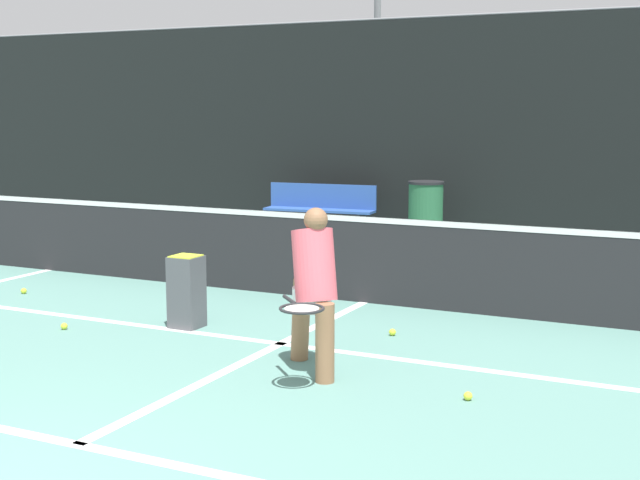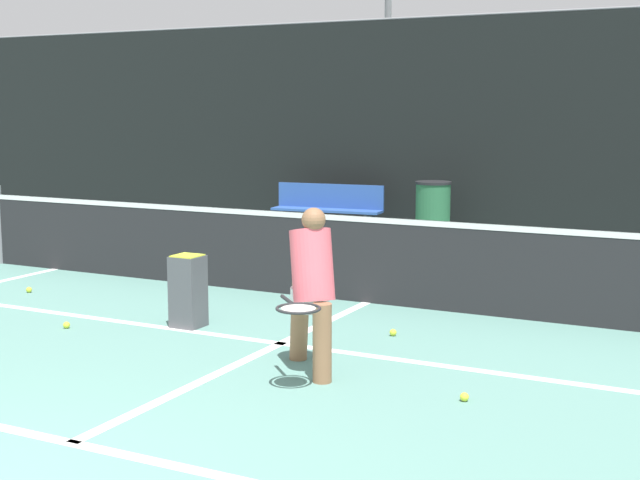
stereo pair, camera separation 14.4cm
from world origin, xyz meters
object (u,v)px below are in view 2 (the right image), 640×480
ball_hopper (188,289)px  parked_car (390,180)px  player_practicing (311,285)px  courtside_bench (328,207)px  trash_bin (433,213)px

ball_hopper → parked_car: (-2.28, 10.58, 0.22)m
player_practicing → parked_car: bearing=154.9°
player_practicing → parked_car: parked_car is taller
courtside_bench → trash_bin: (1.86, -0.08, 0.02)m
ball_hopper → courtside_bench: (-1.54, 6.16, 0.11)m
ball_hopper → parked_car: size_ratio=0.16×
player_practicing → trash_bin: 7.03m
player_practicing → trash_bin: size_ratio=1.37×
player_practicing → courtside_bench: player_practicing is taller
trash_bin → ball_hopper: bearing=-93.0°
player_practicing → parked_car: 12.08m
ball_hopper → player_practicing: bearing=-24.3°
ball_hopper → trash_bin: trash_bin is taller
player_practicing → ball_hopper: 1.97m
player_practicing → parked_car: size_ratio=0.31×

